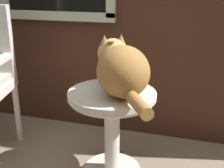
{
  "coord_description": "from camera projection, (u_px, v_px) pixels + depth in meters",
  "views": [
    {
      "loc": [
        0.74,
        -1.44,
        1.19
      ],
      "look_at": [
        0.27,
        0.11,
        0.62
      ],
      "focal_mm": 46.61,
      "sensor_mm": 36.0,
      "label": 1
    }
  ],
  "objects": [
    {
      "name": "cat",
      "position": [
        121.0,
        69.0,
        1.65
      ],
      "size": [
        0.44,
        0.63,
        0.32
      ],
      "color": "#AD7A3D",
      "rests_on": "wicker_side_table"
    },
    {
      "name": "pewter_vase_with_ivy",
      "position": [
        109.0,
        72.0,
        1.82
      ],
      "size": [
        0.11,
        0.11,
        0.29
      ],
      "color": "#99999E",
      "rests_on": "wicker_side_table"
    },
    {
      "name": "wicker_side_table",
      "position": [
        112.0,
        117.0,
        1.8
      ],
      "size": [
        0.54,
        0.54,
        0.57
      ],
      "color": "silver",
      "rests_on": "ground_plane"
    }
  ]
}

